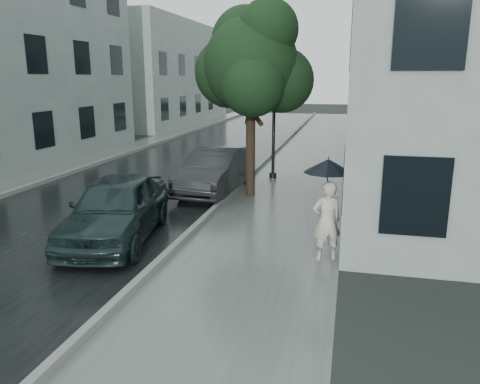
% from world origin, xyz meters
% --- Properties ---
extents(ground, '(120.00, 120.00, 0.00)m').
position_xyz_m(ground, '(0.00, 0.00, 0.00)').
color(ground, black).
rests_on(ground, ground).
extents(sidewalk, '(3.50, 60.00, 0.01)m').
position_xyz_m(sidewalk, '(0.25, 12.00, 0.00)').
color(sidewalk, slate).
rests_on(sidewalk, ground).
extents(kerb_near, '(0.15, 60.00, 0.15)m').
position_xyz_m(kerb_near, '(-1.57, 12.00, 0.07)').
color(kerb_near, slate).
rests_on(kerb_near, ground).
extents(asphalt_road, '(6.85, 60.00, 0.00)m').
position_xyz_m(asphalt_road, '(-5.08, 12.00, 0.00)').
color(asphalt_road, black).
rests_on(asphalt_road, ground).
extents(kerb_far, '(0.15, 60.00, 0.15)m').
position_xyz_m(kerb_far, '(-8.57, 12.00, 0.07)').
color(kerb_far, slate).
rests_on(kerb_far, ground).
extents(sidewalk_far, '(1.70, 60.00, 0.01)m').
position_xyz_m(sidewalk_far, '(-9.50, 12.00, 0.00)').
color(sidewalk_far, '#4C5451').
rests_on(sidewalk_far, ground).
extents(building_near, '(7.02, 36.00, 9.00)m').
position_xyz_m(building_near, '(5.47, 19.50, 4.50)').
color(building_near, '#929F9A').
rests_on(building_near, ground).
extents(building_far_b, '(7.02, 18.00, 8.00)m').
position_xyz_m(building_far_b, '(-13.77, 30.00, 4.00)').
color(building_far_b, '#929F9A').
rests_on(building_far_b, ground).
extents(pedestrian, '(0.73, 0.61, 1.69)m').
position_xyz_m(pedestrian, '(1.70, 2.00, 0.86)').
color(pedestrian, beige).
rests_on(pedestrian, sidewalk).
extents(umbrella, '(1.03, 1.03, 1.25)m').
position_xyz_m(umbrella, '(1.68, 2.05, 2.00)').
color(umbrella, black).
rests_on(umbrella, ground).
extents(street_tree, '(3.80, 3.45, 5.98)m').
position_xyz_m(street_tree, '(-0.98, 7.16, 4.12)').
color(street_tree, '#332619').
rests_on(street_tree, ground).
extents(lamp_post, '(0.83, 0.43, 4.74)m').
position_xyz_m(lamp_post, '(-0.86, 9.81, 2.72)').
color(lamp_post, black).
rests_on(lamp_post, ground).
extents(car_near, '(2.51, 4.66, 1.51)m').
position_xyz_m(car_near, '(-3.15, 2.20, 0.76)').
color(car_near, '#182728').
rests_on(car_near, ground).
extents(car_far, '(1.76, 4.45, 1.44)m').
position_xyz_m(car_far, '(-2.20, 7.26, 0.73)').
color(car_far, '#222427').
rests_on(car_far, ground).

